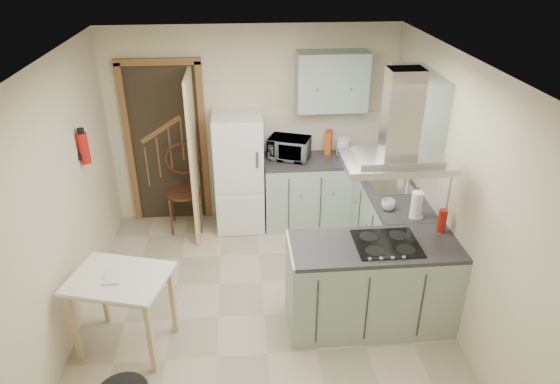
{
  "coord_description": "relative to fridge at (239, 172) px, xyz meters",
  "views": [
    {
      "loc": [
        -0.17,
        -3.9,
        3.41
      ],
      "look_at": [
        0.2,
        0.45,
        1.15
      ],
      "focal_mm": 32.0,
      "sensor_mm": 36.0,
      "label": 1
    }
  ],
  "objects": [
    {
      "name": "floor",
      "position": [
        0.2,
        -1.8,
        -0.75
      ],
      "size": [
        4.2,
        4.2,
        0.0
      ],
      "primitive_type": "plane",
      "color": "#B3A28B",
      "rests_on": "ground"
    },
    {
      "name": "ceiling",
      "position": [
        0.2,
        -1.8,
        1.75
      ],
      "size": [
        4.2,
        4.2,
        0.0
      ],
      "primitive_type": "plane",
      "rotation": [
        3.14,
        0.0,
        0.0
      ],
      "color": "silver",
      "rests_on": "back_wall"
    },
    {
      "name": "back_wall",
      "position": [
        0.2,
        0.3,
        0.5
      ],
      "size": [
        3.6,
        0.0,
        3.6
      ],
      "primitive_type": "plane",
      "rotation": [
        1.57,
        0.0,
        0.0
      ],
      "color": "beige",
      "rests_on": "floor"
    },
    {
      "name": "left_wall",
      "position": [
        -1.6,
        -1.8,
        0.5
      ],
      "size": [
        0.0,
        4.2,
        4.2
      ],
      "primitive_type": "plane",
      "rotation": [
        1.57,
        0.0,
        1.57
      ],
      "color": "beige",
      "rests_on": "floor"
    },
    {
      "name": "right_wall",
      "position": [
        2.0,
        -1.8,
        0.5
      ],
      "size": [
        0.0,
        4.2,
        4.2
      ],
      "primitive_type": "plane",
      "rotation": [
        1.57,
        0.0,
        -1.57
      ],
      "color": "beige",
      "rests_on": "floor"
    },
    {
      "name": "doorway",
      "position": [
        -0.9,
        0.27,
        0.3
      ],
      "size": [
        1.1,
        0.12,
        2.1
      ],
      "primitive_type": "cube",
      "color": "brown",
      "rests_on": "floor"
    },
    {
      "name": "fridge",
      "position": [
        0.0,
        0.0,
        0.0
      ],
      "size": [
        0.6,
        0.6,
        1.5
      ],
      "primitive_type": "cube",
      "color": "white",
      "rests_on": "floor"
    },
    {
      "name": "counter_back",
      "position": [
        0.86,
        0.0,
        -0.3
      ],
      "size": [
        1.08,
        0.6,
        0.9
      ],
      "primitive_type": "cube",
      "color": "#9EB2A0",
      "rests_on": "floor"
    },
    {
      "name": "counter_right",
      "position": [
        1.7,
        -0.68,
        -0.3
      ],
      "size": [
        0.6,
        1.95,
        0.9
      ],
      "primitive_type": "cube",
      "color": "#9EB2A0",
      "rests_on": "floor"
    },
    {
      "name": "splashback",
      "position": [
        1.16,
        0.29,
        0.4
      ],
      "size": [
        1.68,
        0.02,
        0.5
      ],
      "primitive_type": "cube",
      "color": "beige",
      "rests_on": "counter_back"
    },
    {
      "name": "wall_cabinet_back",
      "position": [
        1.15,
        0.12,
        1.1
      ],
      "size": [
        0.85,
        0.35,
        0.7
      ],
      "primitive_type": "cube",
      "color": "#9EB2A0",
      "rests_on": "back_wall"
    },
    {
      "name": "wall_cabinet_right",
      "position": [
        1.82,
        -0.95,
        1.1
      ],
      "size": [
        0.35,
        0.9,
        0.7
      ],
      "primitive_type": "cube",
      "color": "#9EB2A0",
      "rests_on": "right_wall"
    },
    {
      "name": "peninsula",
      "position": [
        1.22,
        -1.98,
        -0.3
      ],
      "size": [
        1.55,
        0.65,
        0.9
      ],
      "primitive_type": "cube",
      "color": "#9EB2A0",
      "rests_on": "floor"
    },
    {
      "name": "hob",
      "position": [
        1.32,
        -1.98,
        0.16
      ],
      "size": [
        0.58,
        0.5,
        0.01
      ],
      "primitive_type": "cube",
      "color": "black",
      "rests_on": "peninsula"
    },
    {
      "name": "extractor_hood",
      "position": [
        1.32,
        -1.98,
        0.97
      ],
      "size": [
        0.9,
        0.55,
        0.1
      ],
      "primitive_type": "cube",
      "color": "silver",
      "rests_on": "ceiling"
    },
    {
      "name": "sink",
      "position": [
        1.7,
        -0.85,
        0.16
      ],
      "size": [
        0.45,
        0.4,
        0.01
      ],
      "primitive_type": "cube",
      "color": "silver",
      "rests_on": "counter_right"
    },
    {
      "name": "fire_extinguisher",
      "position": [
        -1.54,
        -0.9,
        0.75
      ],
      "size": [
        0.1,
        0.1,
        0.32
      ],
      "primitive_type": "cylinder",
      "color": "#B2140F",
      "rests_on": "left_wall"
    },
    {
      "name": "drop_leaf_table",
      "position": [
        -1.06,
        -2.11,
        -0.36
      ],
      "size": [
        0.97,
        0.83,
        0.78
      ],
      "primitive_type": "cube",
      "rotation": [
        0.0,
        0.0,
        -0.28
      ],
      "color": "tan",
      "rests_on": "floor"
    },
    {
      "name": "bentwood_chair",
      "position": [
        -0.7,
        -0.01,
        -0.25
      ],
      "size": [
        0.47,
        0.47,
        1.01
      ],
      "primitive_type": "cube",
      "rotation": [
        0.0,
        0.0,
        0.06
      ],
      "color": "#4C2D19",
      "rests_on": "floor"
    },
    {
      "name": "microwave",
      "position": [
        0.64,
        0.05,
        0.29
      ],
      "size": [
        0.58,
        0.49,
        0.27
      ],
      "primitive_type": "imported",
      "rotation": [
        0.0,
        0.0,
        -0.37
      ],
      "color": "black",
      "rests_on": "counter_back"
    },
    {
      "name": "kettle",
      "position": [
        1.32,
        0.07,
        0.27
      ],
      "size": [
        0.18,
        0.18,
        0.25
      ],
      "primitive_type": "cylinder",
      "rotation": [
        0.0,
        0.0,
        -0.09
      ],
      "color": "white",
      "rests_on": "counter_back"
    },
    {
      "name": "cereal_box",
      "position": [
        1.16,
        0.2,
        0.29
      ],
      "size": [
        0.13,
        0.21,
        0.29
      ],
      "primitive_type": "cube",
      "rotation": [
        0.0,
        0.0,
        -0.28
      ],
      "color": "#C54E17",
      "rests_on": "counter_back"
    },
    {
      "name": "soap_bottle",
      "position": [
        1.87,
        -0.65,
        0.23
      ],
      "size": [
        0.09,
        0.09,
        0.16
      ],
      "primitive_type": "imported",
      "rotation": [
        0.0,
        0.0,
        -0.25
      ],
      "color": "silver",
      "rests_on": "counter_right"
    },
    {
      "name": "paper_towel",
      "position": [
        1.74,
        -1.53,
        0.29
      ],
      "size": [
        0.14,
        0.14,
        0.29
      ],
      "primitive_type": "cylinder",
      "rotation": [
        0.0,
        0.0,
        -0.35
      ],
      "color": "white",
      "rests_on": "counter_right"
    },
    {
      "name": "cup",
      "position": [
        1.51,
        -1.35,
        0.2
      ],
      "size": [
        0.15,
        0.15,
        0.11
      ],
      "primitive_type": "imported",
      "rotation": [
        0.0,
        0.0,
        -0.12
      ],
      "color": "silver",
      "rests_on": "counter_right"
    },
    {
      "name": "red_bottle",
      "position": [
        1.9,
        -1.8,
        0.26
      ],
      "size": [
        0.11,
        0.11,
        0.23
      ],
      "primitive_type": "cylinder",
      "rotation": [
        0.0,
        0.0,
        -0.42
      ],
      "color": "#A71C0E",
      "rests_on": "peninsula"
    },
    {
      "name": "book",
      "position": [
        -1.18,
        -2.12,
        0.07
      ],
      "size": [
        0.14,
        0.2,
        0.09
      ],
      "primitive_type": "imported",
      "rotation": [
        0.0,
        0.0,
        0.01
      ],
      "color": "brown",
      "rests_on": "drop_leaf_table"
    }
  ]
}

